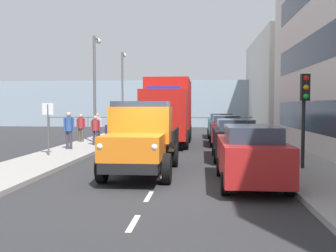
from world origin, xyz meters
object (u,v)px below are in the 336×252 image
(car_red_kerbside_near, at_px, (250,154))
(car_black_kerbside_1, at_px, (234,139))
(car_navy_oppositeside_0, at_px, (129,131))
(street_sign, at_px, (48,120))
(traffic_light_near, at_px, (305,100))
(pedestrian_couple_b, at_px, (96,128))
(pedestrian_with_bag, at_px, (97,124))
(pedestrian_in_dark_coat, at_px, (69,127))
(lamp_post_far, at_px, (123,84))
(car_teal_kerbside_3, at_px, (221,125))
(pedestrian_strolling, at_px, (81,125))
(pedestrian_by_lamp, at_px, (119,124))
(lamp_post_promenade, at_px, (95,79))
(truck_vintage_orange, at_px, (141,140))
(lorry_cargo_red, at_px, (168,109))
(car_maroon_kerbside_2, at_px, (226,130))

(car_red_kerbside_near, xyz_separation_m, car_black_kerbside_1, (-0.00, -5.29, -0.00))
(car_navy_oppositeside_0, bearing_deg, street_sign, 64.31)
(traffic_light_near, bearing_deg, pedestrian_couple_b, -37.51)
(car_black_kerbside_1, xyz_separation_m, pedestrian_with_bag, (7.93, -7.28, 0.23))
(car_red_kerbside_near, xyz_separation_m, pedestrian_in_dark_coat, (7.91, -7.25, 0.34))
(car_black_kerbside_1, bearing_deg, pedestrian_with_bag, -42.57)
(pedestrian_in_dark_coat, xyz_separation_m, lamp_post_far, (-0.07, -12.82, 2.79))
(car_teal_kerbside_3, distance_m, pedestrian_couple_b, 10.27)
(pedestrian_strolling, bearing_deg, pedestrian_in_dark_coat, 99.14)
(car_teal_kerbside_3, distance_m, pedestrian_with_bag, 8.92)
(pedestrian_with_bag, relative_size, pedestrian_by_lamp, 1.05)
(lamp_post_promenade, relative_size, lamp_post_far, 0.94)
(truck_vintage_orange, relative_size, pedestrian_in_dark_coat, 3.09)
(car_red_kerbside_near, distance_m, car_black_kerbside_1, 5.29)
(pedestrian_couple_b, bearing_deg, lamp_post_promenade, -74.94)
(car_navy_oppositeside_0, distance_m, pedestrian_with_bag, 3.53)
(lorry_cargo_red, height_order, pedestrian_couple_b, lorry_cargo_red)
(car_black_kerbside_1, height_order, lamp_post_far, lamp_post_far)
(pedestrian_couple_b, xyz_separation_m, lamp_post_promenade, (0.37, -1.39, 2.73))
(car_red_kerbside_near, xyz_separation_m, pedestrian_strolling, (8.52, -11.08, 0.22))
(pedestrian_with_bag, bearing_deg, lamp_post_far, -90.73)
(car_teal_kerbside_3, distance_m, lamp_post_promenade, 10.04)
(lorry_cargo_red, distance_m, car_maroon_kerbside_2, 3.57)
(lorry_cargo_red, bearing_deg, lamp_post_promenade, 13.50)
(lorry_cargo_red, bearing_deg, car_navy_oppositeside_0, 36.84)
(traffic_light_near, height_order, lamp_post_promenade, lamp_post_promenade)
(lorry_cargo_red, xyz_separation_m, pedestrian_by_lamp, (3.50, -2.48, -1.01))
(car_red_kerbside_near, relative_size, traffic_light_near, 1.37)
(pedestrian_strolling, bearing_deg, traffic_light_near, 140.01)
(pedestrian_couple_b, relative_size, street_sign, 0.71)
(car_black_kerbside_1, distance_m, pedestrian_couple_b, 8.15)
(pedestrian_couple_b, bearing_deg, pedestrian_in_dark_coat, 68.67)
(car_maroon_kerbside_2, xyz_separation_m, traffic_light_near, (-2.07, 9.09, 1.58))
(car_maroon_kerbside_2, height_order, pedestrian_couple_b, pedestrian_couple_b)
(car_maroon_kerbside_2, xyz_separation_m, pedestrian_strolling, (8.52, 0.21, 0.22))
(car_red_kerbside_near, bearing_deg, pedestrian_by_lamp, -64.10)
(car_black_kerbside_1, distance_m, pedestrian_in_dark_coat, 8.15)
(lorry_cargo_red, height_order, traffic_light_near, lorry_cargo_red)
(car_black_kerbside_1, distance_m, traffic_light_near, 4.04)
(car_red_kerbside_near, xyz_separation_m, lamp_post_promenade, (7.50, -10.64, 2.92))
(car_maroon_kerbside_2, relative_size, lamp_post_far, 0.62)
(truck_vintage_orange, distance_m, lamp_post_far, 19.55)
(car_black_kerbside_1, bearing_deg, car_navy_oppositeside_0, -41.40)
(lorry_cargo_red, height_order, car_navy_oppositeside_0, lorry_cargo_red)
(lorry_cargo_red, bearing_deg, pedestrian_by_lamp, -35.33)
(car_navy_oppositeside_0, xyz_separation_m, street_sign, (2.53, 5.25, 0.79))
(pedestrian_by_lamp, bearing_deg, pedestrian_couple_b, 86.85)
(pedestrian_couple_b, distance_m, pedestrian_strolling, 2.30)
(car_red_kerbside_near, distance_m, lamp_post_promenade, 13.34)
(lorry_cargo_red, relative_size, traffic_light_near, 2.56)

